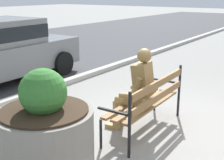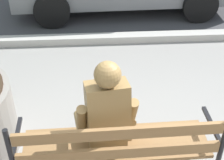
% 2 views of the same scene
% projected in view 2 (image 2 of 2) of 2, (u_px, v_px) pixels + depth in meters
% --- Properties ---
extents(curb_stone, '(60.00, 0.20, 0.12)m').
position_uv_depth(curb_stone, '(121.00, 38.00, 5.64)').
color(curb_stone, '#B2AFA8').
rests_on(curb_stone, ground).
extents(park_bench, '(1.81, 0.58, 0.95)m').
position_uv_depth(park_bench, '(117.00, 145.00, 2.99)').
color(park_bench, olive).
rests_on(park_bench, ground).
extents(bronze_statue_seated, '(0.60, 0.82, 1.37)m').
position_uv_depth(bronze_statue_seated, '(106.00, 119.00, 3.08)').
color(bronze_statue_seated, olive).
rests_on(bronze_statue_seated, ground).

